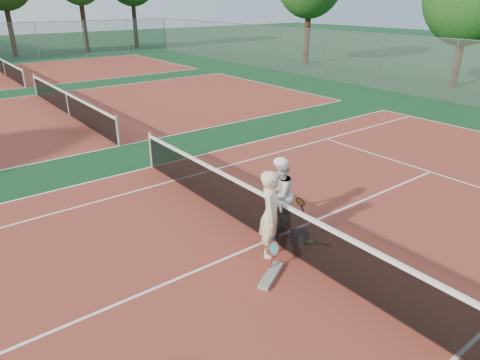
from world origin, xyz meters
The scene contains 17 objects.
ground centered at (0.00, 0.00, 0.00)m, with size 130.00×130.00×0.00m, color #0E361B.
court_main centered at (0.00, 0.00, 0.00)m, with size 23.77×10.97×0.01m, color maroon.
court_far_a centered at (0.00, 13.50, 0.00)m, with size 23.77×10.97×0.01m, color maroon.
court_far_b centered at (0.00, 27.00, 0.00)m, with size 23.77×10.97×0.01m, color maroon.
net_main centered at (0.00, 0.00, 0.51)m, with size 0.10×10.98×1.02m, color black, non-canonical shape.
net_far_a centered at (0.00, 13.50, 0.51)m, with size 0.10×10.98×1.02m, color black, non-canonical shape.
net_far_b centered at (0.00, 27.00, 0.51)m, with size 0.10×10.98×1.02m, color black, non-canonical shape.
fence_right centered at (16.00, 6.75, 1.50)m, with size 54.50×0.06×3.00m, color slate, non-canonical shape.
player_a centered at (-0.35, -0.39, 0.90)m, with size 0.66×0.43×1.81m, color beige.
player_b centered at (0.54, 0.32, 0.81)m, with size 0.78×0.61×1.61m, color silver.
racket_red centered at (-0.65, -0.85, 0.29)m, with size 0.21×0.27×0.58m, color maroon, non-canonical shape.
racket_black_held centered at (1.21, 0.32, 0.27)m, with size 0.30×0.27×0.55m, color black, non-canonical shape.
racket_spare centered at (0.55, -0.61, 0.05)m, with size 0.60×0.27×0.09m, color black, non-canonical shape.
sports_bag_navy centered at (0.08, 0.03, 0.14)m, with size 0.36×0.25×0.29m, color black.
sports_bag_purple centered at (0.44, -0.44, 0.13)m, with size 0.33×0.23×0.27m, color black.
net_cover_canvas centered at (-0.87, -1.03, 0.04)m, with size 0.85×0.20×0.09m, color slate.
water_bottle centered at (0.25, -0.67, 0.15)m, with size 0.09×0.09×0.30m, color silver.
Camera 1 is at (-5.37, -5.91, 4.79)m, focal length 32.00 mm.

